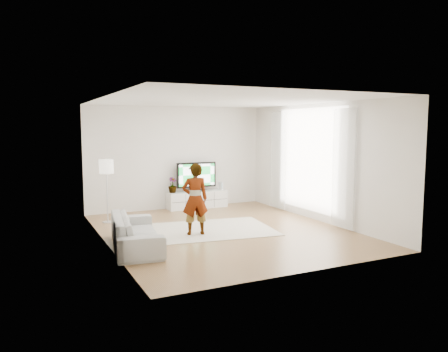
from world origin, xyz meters
name	(u,v)px	position (x,y,z in m)	size (l,w,h in m)	color
floor	(224,231)	(0.00, 0.00, 0.00)	(6.00, 6.00, 0.00)	#A37949
ceiling	(224,100)	(0.00, 0.00, 2.80)	(6.00, 6.00, 0.00)	white
wall_left	(105,172)	(-2.50, 0.00, 1.40)	(0.02, 6.00, 2.80)	silver
wall_right	(318,163)	(2.50, 0.00, 1.40)	(0.02, 6.00, 2.80)	silver
wall_back	(177,158)	(0.00, 3.00, 1.40)	(5.00, 0.02, 2.80)	silver
wall_front	(309,183)	(0.00, -3.00, 1.40)	(5.00, 0.02, 2.80)	silver
window	(310,160)	(2.48, 0.30, 1.45)	(0.01, 2.60, 2.50)	white
curtain_near	(344,168)	(2.40, -1.00, 1.35)	(0.04, 0.70, 2.60)	white
curtain_far	(278,160)	(2.40, 1.60, 1.35)	(0.04, 0.70, 2.60)	white
media_console	(197,199)	(0.49, 2.76, 0.24)	(1.68, 0.48, 0.47)	white
television	(196,175)	(0.49, 2.79, 0.91)	(1.15, 0.23, 0.80)	black
game_console	(221,186)	(1.23, 2.76, 0.58)	(0.08, 0.16, 0.22)	white
potted_plant	(172,185)	(-0.22, 2.77, 0.68)	(0.23, 0.23, 0.42)	#3F7238
rug	(209,230)	(-0.25, 0.22, 0.01)	(2.71, 1.95, 0.01)	beige
player	(195,199)	(-0.69, -0.06, 0.76)	(0.54, 0.36, 1.49)	#334772
sofa	(136,232)	(-2.05, -0.48, 0.30)	(2.08, 0.81, 0.61)	#ACACA8
floor_lamp	(106,169)	(-2.11, 1.95, 1.26)	(0.33, 0.33, 1.49)	silver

